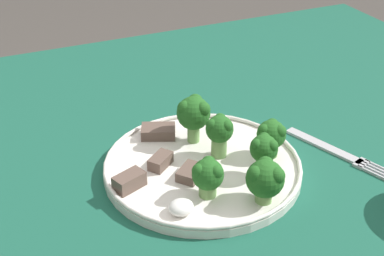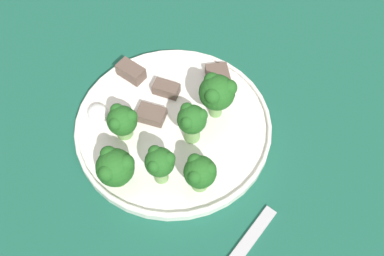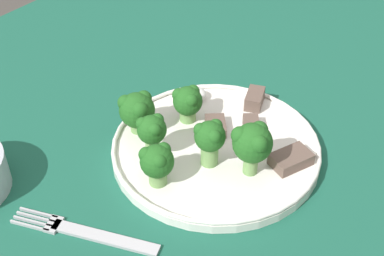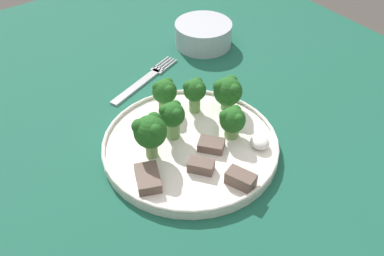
{
  "view_description": "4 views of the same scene",
  "coord_description": "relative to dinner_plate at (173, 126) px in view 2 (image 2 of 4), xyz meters",
  "views": [
    {
      "loc": [
        0.27,
        0.53,
        1.15
      ],
      "look_at": [
        0.02,
        -0.03,
        0.78
      ],
      "focal_mm": 50.0,
      "sensor_mm": 36.0,
      "label": 1
    },
    {
      "loc": [
        -0.29,
        0.15,
        1.25
      ],
      "look_at": [
        -0.02,
        -0.02,
        0.76
      ],
      "focal_mm": 42.0,
      "sensor_mm": 36.0,
      "label": 2
    },
    {
      "loc": [
        -0.42,
        -0.3,
        1.19
      ],
      "look_at": [
        -0.01,
        0.02,
        0.77
      ],
      "focal_mm": 50.0,
      "sensor_mm": 36.0,
      "label": 3
    },
    {
      "loc": [
        0.42,
        -0.3,
        1.21
      ],
      "look_at": [
        0.01,
        0.0,
        0.76
      ],
      "focal_mm": 42.0,
      "sensor_mm": 36.0,
      "label": 4
    }
  ],
  "objects": [
    {
      "name": "meat_slice_middle_slice",
      "position": [
        0.05,
        -0.02,
        0.01
      ],
      "size": [
        0.04,
        0.04,
        0.02
      ],
      "color": "brown",
      "rests_on": "dinner_plate"
    },
    {
      "name": "broccoli_floret_front_left",
      "position": [
        -0.01,
        -0.06,
        0.05
      ],
      "size": [
        0.05,
        0.05,
        0.07
      ],
      "color": "#709E56",
      "rests_on": "dinner_plate"
    },
    {
      "name": "broccoli_floret_center_left",
      "position": [
        -0.1,
        0.02,
        0.04
      ],
      "size": [
        0.04,
        0.04,
        0.05
      ],
      "color": "#709E56",
      "rests_on": "dinner_plate"
    },
    {
      "name": "meat_slice_front_slice",
      "position": [
        0.11,
        0.01,
        0.01
      ],
      "size": [
        0.05,
        0.04,
        0.02
      ],
      "color": "brown",
      "rests_on": "dinner_plate"
    },
    {
      "name": "broccoli_floret_mid_cluster",
      "position": [
        -0.03,
        -0.01,
        0.04
      ],
      "size": [
        0.04,
        0.04,
        0.06
      ],
      "color": "#709E56",
      "rests_on": "dinner_plate"
    },
    {
      "name": "broccoli_floret_center_back",
      "position": [
        -0.04,
        0.1,
        0.04
      ],
      "size": [
        0.05,
        0.05,
        0.06
      ],
      "color": "#709E56",
      "rests_on": "dinner_plate"
    },
    {
      "name": "meat_slice_edge_slice",
      "position": [
        0.03,
        0.02,
        0.01
      ],
      "size": [
        0.05,
        0.04,
        0.01
      ],
      "color": "brown",
      "rests_on": "dinner_plate"
    },
    {
      "name": "broccoli_floret_near_rim_left",
      "position": [
        -0.06,
        0.05,
        0.04
      ],
      "size": [
        0.04,
        0.04,
        0.06
      ],
      "color": "#709E56",
      "rests_on": "dinner_plate"
    },
    {
      "name": "sauce_dollop",
      "position": [
        0.07,
        0.08,
        0.01
      ],
      "size": [
        0.03,
        0.03,
        0.02
      ],
      "color": "white",
      "rests_on": "dinner_plate"
    },
    {
      "name": "dinner_plate",
      "position": [
        0.0,
        0.0,
        0.0
      ],
      "size": [
        0.27,
        0.27,
        0.02
      ],
      "color": "white",
      "rests_on": "table"
    },
    {
      "name": "broccoli_floret_back_left",
      "position": [
        0.02,
        0.06,
        0.03
      ],
      "size": [
        0.04,
        0.04,
        0.05
      ],
      "color": "#709E56",
      "rests_on": "dinner_plate"
    },
    {
      "name": "table",
      "position": [
        -0.01,
        0.01,
        -0.1
      ],
      "size": [
        1.26,
        1.06,
        0.72
      ],
      "color": "#195642",
      "rests_on": "ground_plane"
    },
    {
      "name": "meat_slice_rear_slice",
      "position": [
        0.03,
        -0.09,
        0.01
      ],
      "size": [
        0.06,
        0.05,
        0.02
      ],
      "color": "brown",
      "rests_on": "dinner_plate"
    }
  ]
}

